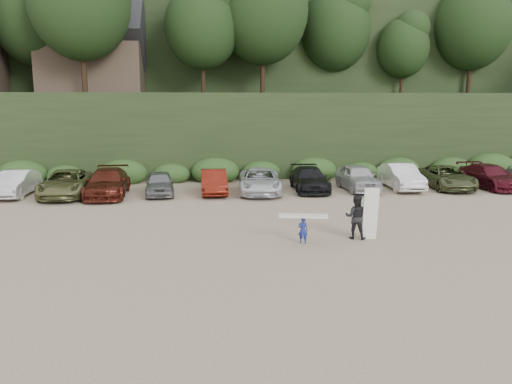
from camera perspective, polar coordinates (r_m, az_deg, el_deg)
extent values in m
plane|color=tan|center=(20.39, 2.95, -5.06)|extent=(120.00, 120.00, 0.00)
cube|color=black|center=(41.61, -1.65, 6.99)|extent=(80.00, 14.00, 6.00)
cube|color=black|center=(59.57, -2.98, 12.79)|extent=(90.00, 30.00, 16.00)
ellipsoid|color=black|center=(41.92, -1.71, 17.97)|extent=(66.00, 12.00, 10.00)
cube|color=#2B491E|center=(34.36, -1.63, 2.27)|extent=(46.20, 2.00, 1.20)
cube|color=brown|center=(44.42, -17.95, 13.17)|extent=(8.00, 6.00, 4.00)
imported|color=silver|center=(31.96, -25.74, 0.89)|extent=(1.60, 4.51, 1.48)
imported|color=#65673B|center=(30.72, -20.87, 0.93)|extent=(2.82, 5.59, 1.52)
imported|color=#4E1B11|center=(30.00, -16.59, 1.02)|extent=(2.42, 5.48, 1.57)
imported|color=slate|center=(29.75, -10.96, 1.00)|extent=(1.94, 4.15, 1.38)
imported|color=maroon|center=(29.71, -4.85, 1.17)|extent=(1.58, 4.29, 1.40)
imported|color=silver|center=(29.73, 0.45, 1.28)|extent=(2.83, 5.46, 1.47)
imported|color=black|center=(30.72, 6.12, 1.47)|extent=(2.18, 4.99, 1.43)
imported|color=#BBBBC0|center=(31.35, 11.54, 1.65)|extent=(2.00, 4.71, 1.59)
imported|color=white|center=(32.44, 16.24, 1.71)|extent=(1.88, 4.85, 1.58)
imported|color=#4C5531|center=(33.54, 20.94, 1.57)|extent=(2.55, 5.17, 1.41)
imported|color=#50121D|center=(34.78, 25.19, 1.61)|extent=(2.38, 5.19, 1.47)
imported|color=navy|center=(19.34, 5.39, -4.38)|extent=(0.43, 0.35, 1.02)
cube|color=silver|center=(19.20, 5.42, -2.72)|extent=(1.93, 0.84, 0.07)
imported|color=black|center=(20.21, 11.34, -2.80)|extent=(1.05, 0.94, 1.77)
cube|color=silver|center=(20.14, 12.94, -2.45)|extent=(0.59, 0.32, 2.09)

